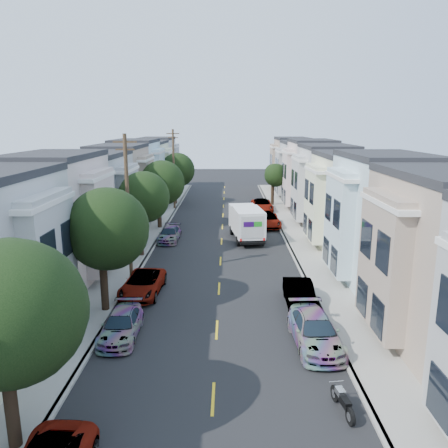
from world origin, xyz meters
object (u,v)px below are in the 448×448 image
Objects in this scene: parked_right_a at (315,331)px; parked_left_b at (121,325)px; tree_b at (106,229)px; tree_far_r at (275,176)px; parked_right_b at (300,295)px; utility_pole_near at (128,207)px; lead_sedan at (241,216)px; utility_pole_far at (174,169)px; tree_d at (161,183)px; parked_right_c at (268,220)px; parked_right_d at (262,205)px; parked_left_c at (143,284)px; fedex_truck at (246,222)px; parked_left_d at (169,234)px; tree_a at (9,313)px; motorcycle at (342,401)px; tree_e at (177,170)px; tree_c at (143,197)px.

parked_left_b is at bearing 172.57° from parked_right_a.
tree_b is 36.81m from tree_far_r.
tree_b reaches higher than parked_right_b.
utility_pole_near is 20.84m from lead_sedan.
utility_pole_far is at bearing 90.99° from parked_left_b.
tree_d is 27.55m from parked_right_a.
parked_right_d reaches higher than parked_right_c.
utility_pole_near reaches higher than parked_left_c.
utility_pole_near reaches higher than tree_far_r.
utility_pole_near is at bearing 89.98° from tree_b.
tree_d is 18.76m from parked_left_c.
tree_b is at bearing 112.68° from parked_left_b.
fedex_truck is 1.77× the size of lead_sedan.
parked_left_c is at bearing -98.73° from lead_sedan.
parked_left_c reaches higher than lead_sedan.
parked_right_c is at bearing 65.61° from parked_left_c.
tree_b is 2.00× the size of lead_sedan.
parked_right_a is at bearing -91.13° from parked_right_d.
fedex_truck is at bearing 100.01° from parked_right_b.
parked_left_c is (-6.94, -21.55, 0.09)m from lead_sedan.
utility_pole_near is at bearing -105.09° from lead_sedan.
tree_d is at bearing 97.20° from parked_left_c.
fedex_truck is (8.64, 10.87, -3.40)m from utility_pole_near.
parked_right_a is (9.80, -19.79, 0.11)m from parked_left_d.
tree_a is at bearing -150.06° from parked_right_a.
parked_right_c is (-1.99, -12.63, -3.35)m from tree_far_r.
utility_pole_far reaches higher than parked_right_d.
tree_a reaches higher than parked_right_d.
tree_a is at bearing -93.00° from parked_left_c.
tree_a is 16.91m from parked_right_b.
tree_d reaches higher than motorcycle.
parked_right_c is 2.46× the size of motorcycle.
parked_right_a is at bearing -73.98° from tree_e.
parked_right_d is (11.20, 24.74, -4.40)m from utility_pole_near.
fedex_truck is 15.95m from parked_right_b.
parked_right_b is at bearing 87.21° from parked_right_a.
tree_b is 20.90m from tree_d.
tree_b is 1.65× the size of parked_right_b.
tree_far_r is at bearing 45.56° from tree_d.
tree_e reaches higher than tree_far_r.
parked_left_d reaches higher than motorcycle.
parked_right_c is at bearing -49.99° from tree_e.
lead_sedan is at bearing 97.72° from parked_right_b.
tree_d reaches higher than parked_right_b.
tree_c is 19.07m from parked_right_a.
tree_c reaches higher than tree_far_r.
tree_a is 1.68× the size of parked_left_b.
tree_e is at bearing 90.00° from tree_c.
utility_pole_near is at bearing -95.95° from parked_left_d.
tree_b is at bearing -90.00° from tree_c.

